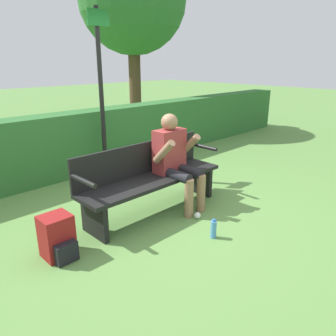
% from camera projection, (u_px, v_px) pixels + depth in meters
% --- Properties ---
extents(ground_plane, '(40.00, 40.00, 0.00)m').
position_uv_depth(ground_plane, '(154.00, 211.00, 4.14)').
color(ground_plane, '#5B8942').
extents(hedge_back, '(12.00, 0.45, 1.02)m').
position_uv_depth(hedge_back, '(71.00, 144.00, 5.33)').
color(hedge_back, '#2D662D').
rests_on(hedge_back, ground).
extents(park_bench, '(1.96, 0.49, 0.85)m').
position_uv_depth(park_bench, '(150.00, 177.00, 4.04)').
color(park_bench, black).
rests_on(park_bench, ground).
extents(person_seated, '(0.54, 0.61, 1.20)m').
position_uv_depth(person_seated, '(175.00, 157.00, 4.11)').
color(person_seated, '#993333').
rests_on(person_seated, ground).
extents(backpack, '(0.28, 0.34, 0.43)m').
position_uv_depth(backpack, '(58.00, 238.00, 3.14)').
color(backpack, maroon).
rests_on(backpack, ground).
extents(water_bottle, '(0.06, 0.06, 0.22)m').
position_uv_depth(water_bottle, '(213.00, 229.00, 3.50)').
color(water_bottle, '#4C8CCC').
rests_on(water_bottle, ground).
extents(signpost, '(0.36, 0.09, 2.56)m').
position_uv_depth(signpost, '(101.00, 87.00, 5.00)').
color(signpost, black).
rests_on(signpost, ground).
extents(tree, '(2.73, 2.73, 4.64)m').
position_uv_depth(tree, '(132.00, 0.00, 8.24)').
color(tree, '#4C3823').
rests_on(tree, ground).
extents(litter_crumple, '(0.08, 0.08, 0.08)m').
position_uv_depth(litter_crumple, '(197.00, 215.00, 3.95)').
color(litter_crumple, silver).
rests_on(litter_crumple, ground).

